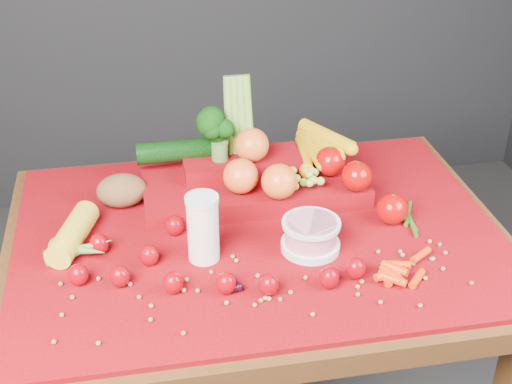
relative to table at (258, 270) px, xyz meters
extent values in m
cube|color=#33200B|center=(0.00, 0.00, 0.07)|extent=(1.10, 0.80, 0.05)
cube|color=#33200B|center=(-0.48, 0.33, -0.31)|extent=(0.06, 0.06, 0.70)
cube|color=#33200B|center=(0.48, 0.33, -0.31)|extent=(0.06, 0.06, 0.70)
cube|color=maroon|center=(0.00, 0.00, 0.10)|extent=(1.05, 0.75, 0.01)
cylinder|color=silver|center=(-0.13, -0.08, 0.18)|extent=(0.06, 0.06, 0.15)
cylinder|color=silver|center=(-0.13, -0.08, 0.25)|extent=(0.07, 0.07, 0.01)
cylinder|color=silver|center=(0.10, -0.09, 0.12)|extent=(0.13, 0.13, 0.02)
cylinder|color=#D08097|center=(0.10, -0.09, 0.15)|extent=(0.11, 0.11, 0.05)
cylinder|color=silver|center=(0.10, -0.09, 0.17)|extent=(0.12, 0.12, 0.01)
ellipsoid|color=#90000E|center=(-0.24, -0.08, 0.13)|extent=(0.04, 0.04, 0.05)
cone|color=#0C4413|center=(-0.24, -0.08, 0.15)|extent=(0.03, 0.03, 0.01)
ellipsoid|color=#90000E|center=(-0.30, -0.14, 0.13)|extent=(0.04, 0.04, 0.05)
cone|color=#0C4413|center=(-0.30, -0.14, 0.15)|extent=(0.03, 0.03, 0.01)
ellipsoid|color=#90000E|center=(-0.20, -0.18, 0.13)|extent=(0.04, 0.04, 0.05)
cone|color=#0C4413|center=(-0.20, -0.18, 0.15)|extent=(0.03, 0.03, 0.01)
ellipsoid|color=#90000E|center=(-0.10, -0.20, 0.13)|extent=(0.04, 0.04, 0.05)
cone|color=#0C4413|center=(-0.10, -0.20, 0.15)|extent=(0.03, 0.03, 0.01)
ellipsoid|color=#90000E|center=(-0.02, -0.22, 0.13)|extent=(0.04, 0.04, 0.05)
cone|color=#0C4413|center=(-0.02, -0.22, 0.15)|extent=(0.03, 0.03, 0.01)
ellipsoid|color=#90000E|center=(0.10, -0.22, 0.13)|extent=(0.04, 0.04, 0.05)
cone|color=#0C4413|center=(0.10, -0.22, 0.15)|extent=(0.03, 0.03, 0.01)
ellipsoid|color=#90000E|center=(-0.18, 0.02, 0.13)|extent=(0.04, 0.04, 0.05)
cone|color=#0C4413|center=(-0.18, 0.02, 0.15)|extent=(0.03, 0.03, 0.01)
ellipsoid|color=#90000E|center=(-0.34, -0.02, 0.13)|extent=(0.04, 0.04, 0.05)
cone|color=#0C4413|center=(-0.34, -0.02, 0.15)|extent=(0.03, 0.03, 0.01)
ellipsoid|color=#90000E|center=(0.16, -0.20, 0.13)|extent=(0.04, 0.04, 0.05)
cone|color=#0C4413|center=(0.16, -0.20, 0.15)|extent=(0.03, 0.03, 0.01)
ellipsoid|color=#90000E|center=(-0.38, -0.12, 0.13)|extent=(0.04, 0.04, 0.05)
cone|color=#0C4413|center=(-0.38, -0.12, 0.15)|extent=(0.03, 0.03, 0.01)
cylinder|color=gold|center=(-0.39, 0.02, 0.13)|extent=(0.11, 0.19, 0.06)
ellipsoid|color=brown|center=(-0.29, 0.16, 0.15)|extent=(0.12, 0.08, 0.08)
cube|color=maroon|center=(0.02, 0.15, 0.13)|extent=(0.52, 0.22, 0.04)
cube|color=maroon|center=(0.00, 0.20, 0.17)|extent=(0.28, 0.12, 0.03)
sphere|color=#AA0100|center=(0.24, 0.06, 0.19)|extent=(0.07, 0.07, 0.07)
sphere|color=#AA0100|center=(0.30, -0.02, 0.14)|extent=(0.07, 0.07, 0.07)
sphere|color=#AA0100|center=(0.20, 0.14, 0.19)|extent=(0.07, 0.07, 0.07)
sphere|color=#CE4A1C|center=(-0.02, 0.10, 0.19)|extent=(0.08, 0.08, 0.08)
sphere|color=#CE4A1C|center=(0.06, 0.06, 0.19)|extent=(0.08, 0.08, 0.08)
sphere|color=#CE4A1C|center=(0.02, 0.18, 0.23)|extent=(0.08, 0.08, 0.08)
cylinder|color=#D39803|center=(0.16, 0.22, 0.17)|extent=(0.06, 0.18, 0.04)
cylinder|color=#D39803|center=(0.18, 0.22, 0.18)|extent=(0.04, 0.18, 0.04)
cylinder|color=#D39803|center=(0.20, 0.22, 0.20)|extent=(0.08, 0.18, 0.04)
cylinder|color=#D39803|center=(0.21, 0.22, 0.21)|extent=(0.11, 0.17, 0.04)
cylinder|color=#3F662D|center=(-0.05, 0.20, 0.21)|extent=(0.04, 0.04, 0.04)
cylinder|color=olive|center=(-0.02, 0.24, 0.26)|extent=(0.03, 0.06, 0.22)
cylinder|color=olive|center=(-0.01, 0.24, 0.26)|extent=(0.02, 0.06, 0.22)
cylinder|color=olive|center=(0.01, 0.24, 0.26)|extent=(0.02, 0.06, 0.22)
cylinder|color=olive|center=(0.02, 0.24, 0.26)|extent=(0.03, 0.06, 0.22)
cylinder|color=black|center=(-0.14, 0.24, 0.20)|extent=(0.22, 0.06, 0.05)
camera|label=1|loc=(-0.24, -1.28, 0.98)|focal=50.00mm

